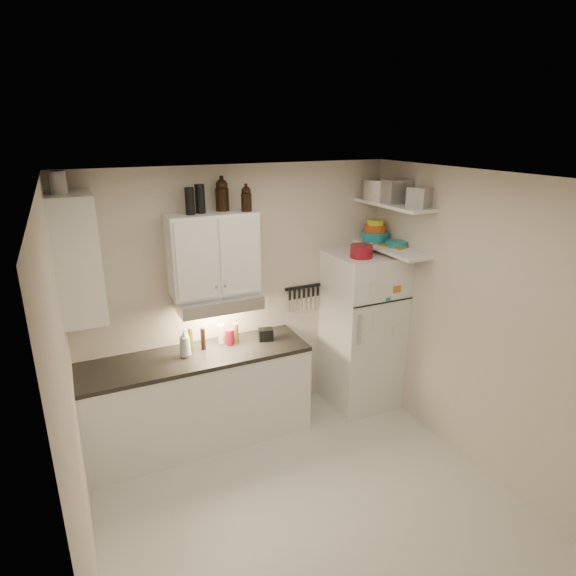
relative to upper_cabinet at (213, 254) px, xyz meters
name	(u,v)px	position (x,y,z in m)	size (l,w,h in m)	color
floor	(307,504)	(0.30, -1.33, -1.84)	(3.20, 3.00, 0.02)	beige
ceiling	(312,178)	(0.30, -1.33, 0.78)	(3.20, 3.00, 0.02)	white
back_wall	(240,297)	(0.30, 0.18, -0.53)	(3.20, 0.02, 2.60)	beige
left_wall	(70,413)	(-1.31, -1.33, -0.53)	(0.02, 3.00, 2.60)	beige
right_wall	(474,324)	(1.91, -1.33, -0.53)	(0.02, 3.00, 2.60)	beige
base_cabinet	(199,400)	(-0.25, -0.14, -1.39)	(2.10, 0.60, 0.88)	white
countertop	(196,357)	(-0.25, -0.14, -0.93)	(2.10, 0.62, 0.04)	black
upper_cabinet	(213,254)	(0.00, 0.00, 0.00)	(0.80, 0.33, 0.75)	white
side_cabinet	(77,258)	(-1.14, -0.14, 0.12)	(0.33, 0.55, 1.00)	white
range_hood	(217,301)	(0.00, -0.06, -0.44)	(0.76, 0.46, 0.12)	silver
fridge	(362,330)	(1.55, -0.18, -0.98)	(0.70, 0.68, 1.70)	white
shelf_hi	(394,205)	(1.75, -0.31, 0.38)	(0.30, 0.95, 0.03)	white
shelf_lo	(391,249)	(1.75, -0.31, -0.07)	(0.30, 0.95, 0.03)	white
knife_strip	(303,287)	(1.00, 0.15, -0.51)	(0.42, 0.02, 0.03)	black
dutch_oven	(361,251)	(1.41, -0.29, -0.06)	(0.22, 0.22, 0.13)	maroon
book_stack	(394,249)	(1.81, -0.29, -0.08)	(0.21, 0.27, 0.09)	orange
spice_jar	(370,248)	(1.59, -0.17, -0.08)	(0.06, 0.06, 0.10)	silver
stock_pot	(377,190)	(1.72, -0.06, 0.49)	(0.29, 0.29, 0.21)	silver
tin_a	(396,191)	(1.76, -0.31, 0.50)	(0.23, 0.20, 0.23)	#AAAAAD
tin_b	(420,197)	(1.80, -0.62, 0.48)	(0.18, 0.18, 0.18)	#AAAAAD
bowl_teal	(375,236)	(1.74, -0.04, 0.01)	(0.28, 0.28, 0.11)	teal
bowl_orange	(375,228)	(1.74, -0.04, 0.09)	(0.22, 0.22, 0.07)	#C34212
bowl_yellow	(375,222)	(1.74, -0.04, 0.16)	(0.17, 0.17, 0.06)	#B6C322
plates	(396,244)	(1.81, -0.31, -0.02)	(0.22, 0.22, 0.06)	teal
growler_a	(222,195)	(0.13, 0.05, 0.52)	(0.12, 0.12, 0.29)	black
growler_b	(246,198)	(0.31, -0.06, 0.49)	(0.10, 0.10, 0.23)	black
thermos_a	(200,199)	(-0.09, 0.01, 0.50)	(0.09, 0.09, 0.25)	black
thermos_b	(190,201)	(-0.19, -0.03, 0.49)	(0.08, 0.08, 0.23)	black
side_jar	(58,182)	(-1.19, -0.16, 0.71)	(0.13, 0.13, 0.17)	silver
soap_bottle	(185,341)	(-0.34, -0.12, -0.75)	(0.12, 0.12, 0.30)	white
pepper_mill	(235,333)	(0.17, -0.03, -0.81)	(0.06, 0.06, 0.20)	brown
oil_bottle	(191,339)	(-0.26, -0.03, -0.79)	(0.04, 0.04, 0.23)	#636719
vinegar_bottle	(203,339)	(-0.15, -0.05, -0.80)	(0.04, 0.04, 0.21)	black
clear_bottle	(221,334)	(0.04, 0.01, -0.81)	(0.06, 0.06, 0.19)	silver
red_jar	(230,337)	(0.10, -0.06, -0.83)	(0.08, 0.08, 0.16)	maroon
caddy	(266,334)	(0.46, -0.11, -0.85)	(0.14, 0.10, 0.12)	black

